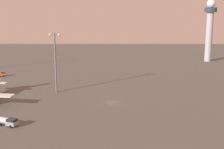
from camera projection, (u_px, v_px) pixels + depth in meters
ground_plane at (111, 102)px, 111.07m from camera, size 416.00×416.00×0.00m
control_tower at (209, 26)px, 199.59m from camera, size 8.00×8.00×40.85m
fuel_truck at (8, 121)px, 87.96m from camera, size 6.62×4.39×2.35m
cargo_loader at (1, 74)px, 155.65m from camera, size 4.47×2.82×2.25m
apron_light_east at (55, 59)px, 122.51m from camera, size 4.80×0.90×24.32m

